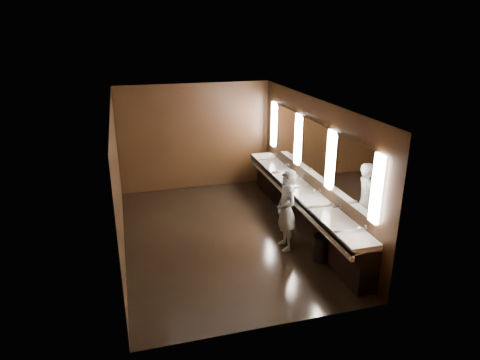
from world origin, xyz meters
The scene contains 10 objects.
floor centered at (0.00, 0.00, 0.00)m, with size 6.00×6.00×0.00m, color black.
ceiling centered at (0.00, 0.00, 2.80)m, with size 4.00×6.00×0.02m, color #2D2D2B.
wall_back centered at (0.00, 3.00, 1.40)m, with size 4.00×0.02×2.80m, color black.
wall_front centered at (0.00, -3.00, 1.40)m, with size 4.00×0.02×2.80m, color black.
wall_left centered at (-2.00, 0.00, 1.40)m, with size 0.02×6.00×2.80m, color black.
wall_right centered at (2.00, 0.00, 1.40)m, with size 0.02×6.00×2.80m, color black.
sink_counter centered at (1.79, 0.00, 0.50)m, with size 0.55×5.40×1.01m.
mirror_band centered at (1.98, 0.00, 1.75)m, with size 0.06×5.03×1.15m.
person centered at (1.09, -0.83, 0.81)m, with size 0.59×0.39×1.61m, color #86AFC8.
trash_bin centered at (1.58, -1.45, 0.25)m, with size 0.32×0.32×0.50m, color black.
Camera 1 is at (-1.81, -7.88, 4.21)m, focal length 32.00 mm.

